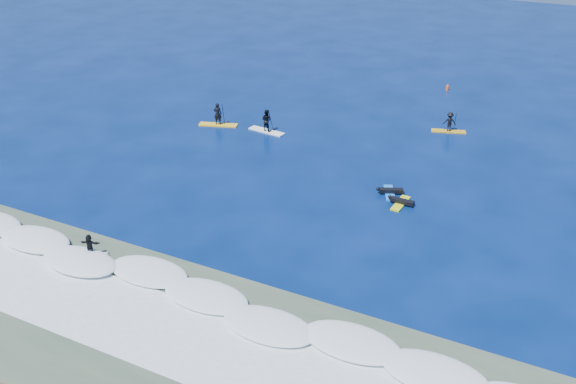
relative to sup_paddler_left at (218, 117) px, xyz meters
The scene contains 11 objects.
ground 16.03m from the sup_paddler_left, 43.56° to the right, with size 160.00×160.00×0.00m, color #031642.
shallow_water 27.60m from the sup_paddler_left, 65.13° to the right, with size 90.00×13.00×0.01m, color #394E3D.
breaking_wave 24.03m from the sup_paddler_left, 61.12° to the right, with size 40.00×6.00×0.30m, color white.
whitewater 26.70m from the sup_paddler_left, 64.23° to the right, with size 34.00×5.00×0.02m, color silver.
sup_paddler_left is the anchor object (origin of this frame).
sup_paddler_center 4.42m from the sup_paddler_left, ahead, with size 3.27×1.18×2.25m.
sup_paddler_right 19.37m from the sup_paddler_left, 22.50° to the left, with size 2.89×1.51×1.97m.
prone_paddler_near 19.47m from the sup_paddler_left, 19.77° to the right, with size 1.80×2.28×0.47m.
prone_paddler_far 18.04m from the sup_paddler_left, 17.73° to the right, with size 1.77×2.36×0.48m.
wave_surfer 21.18m from the sup_paddler_left, 77.35° to the right, with size 1.89×1.05×1.32m.
marker_buoy 23.62m from the sup_paddler_left, 50.57° to the left, with size 0.28×0.28×0.66m.
Camera 1 is at (16.85, -31.91, 19.96)m, focal length 40.00 mm.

